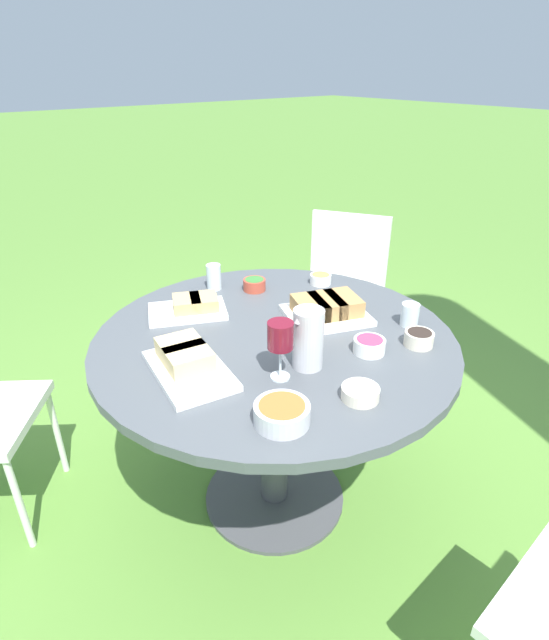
% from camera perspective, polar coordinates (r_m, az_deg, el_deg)
% --- Properties ---
extents(ground_plane, '(40.00, 40.00, 0.00)m').
position_cam_1_polar(ground_plane, '(2.23, -0.00, -19.51)').
color(ground_plane, '#5B8C38').
extents(dining_table, '(1.26, 1.26, 0.78)m').
position_cam_1_polar(dining_table, '(1.81, -0.00, -5.31)').
color(dining_table, '#4C4C51').
rests_on(dining_table, ground_plane).
extents(chair_near_left, '(0.59, 0.59, 0.89)m').
position_cam_1_polar(chair_near_left, '(2.83, 7.84, 4.25)').
color(chair_near_left, silver).
rests_on(chair_near_left, ground_plane).
extents(water_pitcher, '(0.10, 0.10, 0.19)m').
position_cam_1_polar(water_pitcher, '(1.52, 3.86, -2.14)').
color(water_pitcher, silver).
rests_on(water_pitcher, dining_table).
extents(wine_glass, '(0.08, 0.08, 0.19)m').
position_cam_1_polar(wine_glass, '(1.44, 0.68, -2.00)').
color(wine_glass, silver).
rests_on(wine_glass, dining_table).
extents(platter_bread_main, '(0.34, 0.29, 0.07)m').
position_cam_1_polar(platter_bread_main, '(1.91, -9.46, 1.48)').
color(platter_bread_main, white).
rests_on(platter_bread_main, dining_table).
extents(platter_charcuterie, '(0.25, 0.36, 0.08)m').
position_cam_1_polar(platter_charcuterie, '(1.56, -9.99, -4.64)').
color(platter_charcuterie, white).
rests_on(platter_charcuterie, dining_table).
extents(platter_sandwich_side, '(0.36, 0.33, 0.08)m').
position_cam_1_polar(platter_sandwich_side, '(1.85, 5.97, 1.29)').
color(platter_sandwich_side, white).
rests_on(platter_sandwich_side, dining_table).
extents(bowl_fries, '(0.09, 0.09, 0.04)m').
position_cam_1_polar(bowl_fries, '(2.15, 5.29, 4.75)').
color(bowl_fries, white).
rests_on(bowl_fries, dining_table).
extents(bowl_salad, '(0.09, 0.09, 0.05)m').
position_cam_1_polar(bowl_salad, '(2.08, -2.31, 4.14)').
color(bowl_salad, '#B74733').
rests_on(bowl_salad, dining_table).
extents(bowl_olives, '(0.10, 0.10, 0.05)m').
position_cam_1_polar(bowl_olives, '(1.74, 16.19, -1.97)').
color(bowl_olives, beige).
rests_on(bowl_olives, dining_table).
extents(bowl_dip_red, '(0.10, 0.10, 0.05)m').
position_cam_1_polar(bowl_dip_red, '(1.66, 10.78, -2.82)').
color(bowl_dip_red, white).
rests_on(bowl_dip_red, dining_table).
extents(bowl_dip_cream, '(0.11, 0.11, 0.04)m').
position_cam_1_polar(bowl_dip_cream, '(1.44, 9.78, -8.15)').
color(bowl_dip_cream, beige).
rests_on(bowl_dip_cream, dining_table).
extents(bowl_roasted_veg, '(0.15, 0.15, 0.06)m').
position_cam_1_polar(bowl_roasted_veg, '(1.33, 0.85, -10.57)').
color(bowl_roasted_veg, silver).
rests_on(bowl_roasted_veg, dining_table).
extents(cup_water_near, '(0.06, 0.06, 0.08)m').
position_cam_1_polar(cup_water_near, '(1.85, 15.20, 0.59)').
color(cup_water_near, silver).
rests_on(cup_water_near, dining_table).
extents(cup_water_far, '(0.06, 0.06, 0.11)m').
position_cam_1_polar(cup_water_far, '(2.09, -6.95, 4.90)').
color(cup_water_far, silver).
rests_on(cup_water_far, dining_table).
extents(handbag, '(0.30, 0.14, 0.37)m').
position_cam_1_polar(handbag, '(3.02, -13.63, -3.15)').
color(handbag, brown).
rests_on(handbag, ground_plane).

